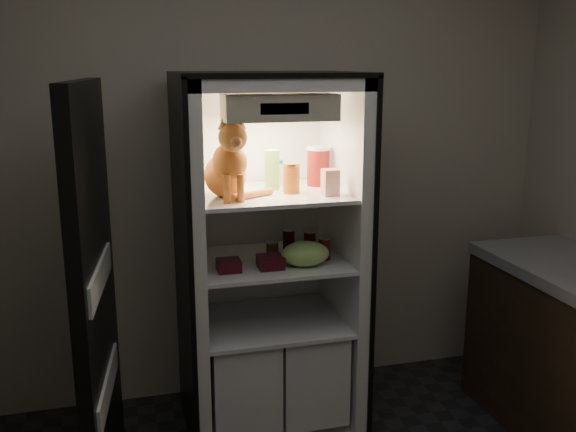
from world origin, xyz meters
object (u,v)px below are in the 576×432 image
salsa_jar (291,178)px  berry_box_left (229,265)px  cream_carton (330,182)px  soda_can_b (310,242)px  grape_bag (305,254)px  soda_can_c (324,249)px  soda_can_a (289,240)px  refrigerator (267,283)px  condiment_jar (272,249)px  mayo_tub (274,172)px  pepper_jar (318,166)px  parmesan_shaker (272,170)px  tabby_cat (228,167)px  berry_box_right (271,262)px

salsa_jar → berry_box_left: salsa_jar is taller
cream_carton → soda_can_b: size_ratio=1.12×
grape_bag → soda_can_c: bearing=29.9°
soda_can_a → soda_can_b: bearing=-30.5°
refrigerator → berry_box_left: 0.35m
salsa_jar → berry_box_left: size_ratio=1.33×
cream_carton → soda_can_a: (-0.13, 0.27, -0.36)m
condiment_jar → mayo_tub: bearing=72.8°
pepper_jar → soda_can_c: (-0.02, -0.19, -0.39)m
parmesan_shaker → pepper_jar: (0.26, 0.04, 0.00)m
parmesan_shaker → condiment_jar: (-0.01, -0.04, -0.41)m
soda_can_c → grape_bag: (-0.12, -0.07, 0.00)m
tabby_cat → cream_carton: bearing=-11.4°
soda_can_c → grape_bag: grape_bag is taller
pepper_jar → condiment_jar: 0.50m
cream_carton → berry_box_right: size_ratio=1.05×
soda_can_a → soda_can_c: (0.13, -0.20, -0.00)m
pepper_jar → condiment_jar: bearing=-162.4°
grape_bag → berry_box_left: (-0.38, 0.02, -0.03)m
cream_carton → mayo_tub: bearing=121.9°
grape_bag → berry_box_right: 0.18m
refrigerator → condiment_jar: (0.02, -0.04, 0.19)m
pepper_jar → berry_box_left: pepper_jar is taller
mayo_tub → pepper_jar: 0.24m
soda_can_b → soda_can_c: bearing=-75.5°
cream_carton → berry_box_right: bearing=176.9°
mayo_tub → berry_box_right: (-0.09, -0.31, -0.39)m
berry_box_left → berry_box_right: size_ratio=0.92×
grape_bag → refrigerator: bearing=124.2°
tabby_cat → mayo_tub: 0.39m
soda_can_c → berry_box_left: soda_can_c is taller
mayo_tub → soda_can_a: (0.07, -0.05, -0.36)m
soda_can_b → berry_box_right: soda_can_b is taller
tabby_cat → condiment_jar: tabby_cat is taller
salsa_jar → berry_box_right: 0.42m
refrigerator → soda_can_c: size_ratio=16.57×
soda_can_a → grape_bag: bearing=-87.4°
soda_can_a → soda_can_b: 0.11m
soda_can_a → tabby_cat: bearing=-149.5°
mayo_tub → soda_can_c: (0.20, -0.25, -0.36)m
soda_can_b → condiment_jar: size_ratio=1.28×
parmesan_shaker → condiment_jar: size_ratio=2.27×
parmesan_shaker → berry_box_right: size_ratio=1.66×
soda_can_a → berry_box_left: (-0.37, -0.25, -0.03)m
parmesan_shaker → berry_box_right: (-0.06, -0.21, -0.42)m
mayo_tub → soda_can_b: 0.41m
salsa_jar → grape_bag: 0.38m
condiment_jar → grape_bag: grape_bag is taller
tabby_cat → soda_can_a: (0.35, 0.21, -0.44)m
cream_carton → berry_box_right: cream_carton is taller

